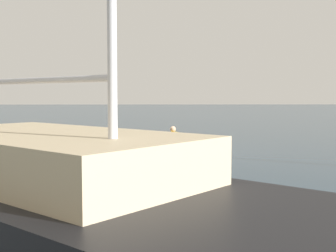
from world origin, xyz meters
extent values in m
plane|color=#283D4C|center=(0.00, 0.00, 0.00)|extent=(160.00, 160.00, 0.00)
ellipsoid|color=#EAB214|center=(-0.47, 0.49, 0.15)|extent=(2.55, 4.77, 0.31)
torus|color=black|center=(-0.46, 0.51, 0.29)|extent=(0.68, 0.68, 0.04)
cylinder|color=black|center=(-1.08, -0.88, 0.30)|extent=(0.18, 0.18, 0.02)
cylinder|color=yellow|center=(-0.49, 0.45, 0.57)|extent=(0.37, 0.37, 0.53)
sphere|color=tan|center=(-0.49, 0.45, 0.95)|extent=(0.21, 0.21, 0.21)
cylinder|color=black|center=(-0.57, 0.26, 0.65)|extent=(1.79, 0.83, 0.03)
ellipsoid|color=gold|center=(0.32, -0.14, 0.65)|extent=(0.38, 0.20, 0.17)
ellipsoid|color=gold|center=(-1.46, 0.66, 0.65)|extent=(0.38, 0.20, 0.17)
cylinder|color=tan|center=(-0.26, 0.26, 0.64)|extent=(0.32, 0.15, 0.34)
cylinder|color=tan|center=(-0.78, 0.49, 0.64)|extent=(0.24, 0.27, 0.34)
cube|color=black|center=(1.27, 10.48, 0.50)|extent=(10.12, 9.50, 1.00)
cube|color=#C6B28C|center=(1.66, 10.13, 1.33)|extent=(5.16, 4.98, 0.65)
cylinder|color=silver|center=(2.03, 9.80, 2.42)|extent=(2.85, 2.54, 0.09)
camera|label=1|loc=(0.07, 16.65, 2.21)|focal=47.90mm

